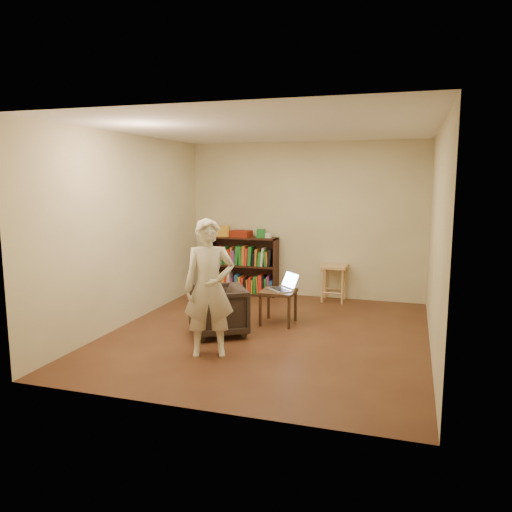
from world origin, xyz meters
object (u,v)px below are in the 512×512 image
(side_table, at_px, (278,296))
(laptop, at_px, (284,286))
(armchair, at_px, (218,311))
(person, at_px, (209,288))
(stool, at_px, (334,272))
(bookshelf, at_px, (244,269))

(side_table, bearing_deg, laptop, 38.77)
(armchair, relative_size, person, 0.45)
(side_table, height_order, laptop, laptop)
(stool, bearing_deg, laptop, -107.60)
(stool, height_order, side_table, stool)
(side_table, bearing_deg, person, -106.55)
(laptop, distance_m, person, 1.59)
(side_table, relative_size, person, 0.30)
(side_table, xyz_separation_m, person, (-0.43, -1.43, 0.39))
(bookshelf, height_order, person, person)
(stool, height_order, laptop, laptop)
(bookshelf, xyz_separation_m, side_table, (1.05, -1.60, -0.05))
(side_table, bearing_deg, armchair, -131.28)
(side_table, relative_size, laptop, 0.96)
(bookshelf, distance_m, armchair, 2.35)
(bookshelf, distance_m, person, 3.11)
(stool, distance_m, laptop, 1.56)
(armchair, distance_m, person, 0.88)
(stool, xyz_separation_m, armchair, (-1.16, -2.24, -0.17))
(bookshelf, distance_m, stool, 1.58)
(person, bearing_deg, bookshelf, 79.26)
(side_table, height_order, person, person)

